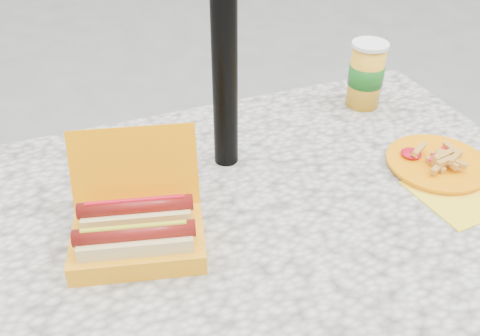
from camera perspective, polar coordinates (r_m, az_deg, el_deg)
name	(u,v)px	position (r m, az deg, el deg)	size (l,w,h in m)	color
picnic_table	(255,246)	(1.09, 1.61, -8.28)	(1.20, 0.80, 0.75)	beige
hotdog_box	(137,230)	(0.92, -10.88, -6.48)	(0.26, 0.25, 0.17)	orange
fries_plate	(439,165)	(1.18, 20.44, 0.34)	(0.21, 0.29, 0.04)	yellow
soda_cup	(366,75)	(1.34, 13.30, 9.68)	(0.09, 0.09, 0.16)	gold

